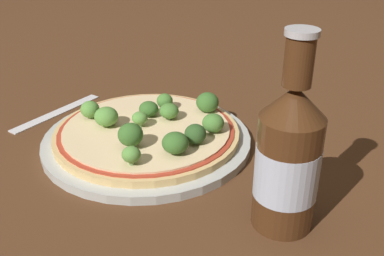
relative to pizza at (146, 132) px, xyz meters
The scene contains 17 objects.
ground_plane 0.03m from the pizza, ahead, with size 3.00×3.00×0.00m, color #4C2D19.
plate 0.01m from the pizza, behind, with size 0.29×0.29×0.01m.
pizza is the anchor object (origin of this frame).
broccoli_floret_0 0.10m from the pizza, 39.95° to the left, with size 0.03×0.03×0.03m.
broccoli_floret_1 0.08m from the pizza, 14.20° to the left, with size 0.03×0.03×0.03m.
broccoli_floret_2 0.07m from the pizza, 116.61° to the left, with size 0.02×0.02×0.03m.
broccoli_floret_3 0.10m from the pizza, 47.58° to the right, with size 0.02×0.02×0.02m.
broccoli_floret_4 0.06m from the pizza, 56.82° to the right, with size 0.03×0.03×0.03m.
broccoli_floret_5 0.06m from the pizza, 137.34° to the right, with size 0.03×0.03×0.03m.
broccoli_floret_6 0.11m from the pizza, 79.55° to the left, with size 0.03×0.03×0.03m.
broccoli_floret_7 0.09m from the pizza, 153.20° to the right, with size 0.03×0.03×0.03m.
broccoli_floret_8 0.02m from the pizza, 150.79° to the right, with size 0.02×0.02×0.02m.
broccoli_floret_9 0.09m from the pizza, 11.18° to the right, with size 0.03×0.03×0.03m.
broccoli_floret_10 0.04m from the pizza, 135.90° to the left, with size 0.03×0.03×0.02m.
broccoli_floret_11 0.05m from the pizza, 87.90° to the left, with size 0.03×0.03×0.02m.
beer_bottle 0.24m from the pizza, ahead, with size 0.07×0.07×0.21m.
fork 0.19m from the pizza, 165.64° to the right, with size 0.05×0.17×0.00m.
Camera 1 is at (0.44, -0.33, 0.31)m, focal length 42.00 mm.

